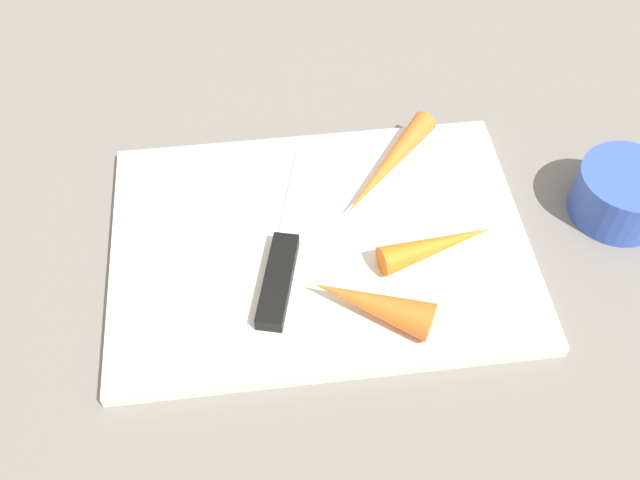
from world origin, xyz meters
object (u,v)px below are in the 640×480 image
cutting_board (320,244)px  carrot_shortest (371,303)px  carrot_medium (438,245)px  knife (281,268)px  carrot_longest (388,165)px  small_bowl (622,194)px

cutting_board → carrot_shortest: bearing=-68.8°
cutting_board → carrot_medium: carrot_medium is taller
knife → carrot_longest: (0.11, 0.10, 0.01)m
cutting_board → knife: (-0.04, -0.03, 0.01)m
cutting_board → knife: size_ratio=1.81×
carrot_shortest → small_bowl: (0.24, 0.09, -0.00)m
knife → carrot_medium: bearing=-74.0°
carrot_shortest → knife: bearing=-7.7°
carrot_longest → small_bowl: small_bowl is taller
knife → carrot_longest: bearing=-32.6°
knife → carrot_medium: carrot_medium is taller
cutting_board → small_bowl: small_bowl is taller
carrot_shortest → carrot_medium: size_ratio=0.96×
cutting_board → small_bowl: 0.27m
carrot_medium → small_bowl: small_bowl is taller
carrot_shortest → carrot_longest: size_ratio=0.70×
carrot_shortest → carrot_medium: 0.08m
cutting_board → carrot_longest: carrot_longest is taller
carrot_medium → carrot_longest: 0.10m
knife → cutting_board: bearing=-36.1°
cutting_board → knife: bearing=-140.7°
cutting_board → carrot_medium: bearing=-15.4°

